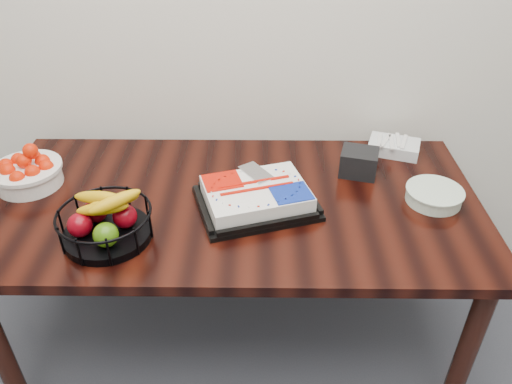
{
  "coord_description": "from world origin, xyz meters",
  "views": [
    {
      "loc": [
        0.1,
        0.51,
        1.81
      ],
      "look_at": [
        0.08,
        1.93,
        0.83
      ],
      "focal_mm": 35.0,
      "sensor_mm": 36.0,
      "label": 1
    }
  ],
  "objects_px": {
    "cake_tray": "(256,197)",
    "tangerine_bowl": "(26,169)",
    "napkin_box": "(359,162)",
    "plate_stack": "(434,195)",
    "table": "(235,217)",
    "fruit_basket": "(105,222)"
  },
  "relations": [
    {
      "from": "cake_tray",
      "to": "napkin_box",
      "type": "bearing_deg",
      "value": 29.12
    },
    {
      "from": "tangerine_bowl",
      "to": "table",
      "type": "bearing_deg",
      "value": -6.39
    },
    {
      "from": "tangerine_bowl",
      "to": "fruit_basket",
      "type": "xyz_separation_m",
      "value": [
        0.38,
        -0.31,
        -0.0
      ]
    },
    {
      "from": "plate_stack",
      "to": "napkin_box",
      "type": "distance_m",
      "value": 0.31
    },
    {
      "from": "napkin_box",
      "to": "fruit_basket",
      "type": "bearing_deg",
      "value": -155.25
    },
    {
      "from": "napkin_box",
      "to": "plate_stack",
      "type": "bearing_deg",
      "value": -37.67
    },
    {
      "from": "table",
      "to": "fruit_basket",
      "type": "relative_size",
      "value": 5.88
    },
    {
      "from": "plate_stack",
      "to": "tangerine_bowl",
      "type": "bearing_deg",
      "value": 176.43
    },
    {
      "from": "fruit_basket",
      "to": "napkin_box",
      "type": "xyz_separation_m",
      "value": [
        0.89,
        0.41,
        -0.02
      ]
    },
    {
      "from": "cake_tray",
      "to": "napkin_box",
      "type": "distance_m",
      "value": 0.46
    },
    {
      "from": "tangerine_bowl",
      "to": "napkin_box",
      "type": "distance_m",
      "value": 1.27
    },
    {
      "from": "tangerine_bowl",
      "to": "plate_stack",
      "type": "bearing_deg",
      "value": -3.57
    },
    {
      "from": "table",
      "to": "plate_stack",
      "type": "relative_size",
      "value": 8.74
    },
    {
      "from": "tangerine_bowl",
      "to": "napkin_box",
      "type": "relative_size",
      "value": 1.86
    },
    {
      "from": "table",
      "to": "cake_tray",
      "type": "relative_size",
      "value": 3.73
    },
    {
      "from": "cake_tray",
      "to": "fruit_basket",
      "type": "relative_size",
      "value": 1.57
    },
    {
      "from": "plate_stack",
      "to": "napkin_box",
      "type": "relative_size",
      "value": 1.47
    },
    {
      "from": "fruit_basket",
      "to": "napkin_box",
      "type": "distance_m",
      "value": 0.98
    },
    {
      "from": "cake_tray",
      "to": "tangerine_bowl",
      "type": "distance_m",
      "value": 0.88
    },
    {
      "from": "cake_tray",
      "to": "plate_stack",
      "type": "height_order",
      "value": "cake_tray"
    },
    {
      "from": "table",
      "to": "plate_stack",
      "type": "distance_m",
      "value": 0.74
    },
    {
      "from": "napkin_box",
      "to": "cake_tray",
      "type": "bearing_deg",
      "value": -150.88
    }
  ]
}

